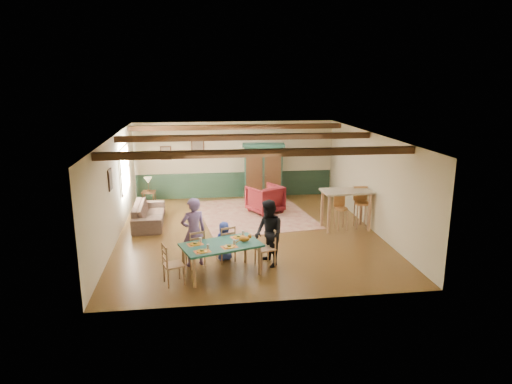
{
  "coord_description": "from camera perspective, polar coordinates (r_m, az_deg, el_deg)",
  "views": [
    {
      "loc": [
        -1.36,
        -11.89,
        4.18
      ],
      "look_at": [
        0.22,
        0.06,
        1.15
      ],
      "focal_mm": 32.0,
      "sensor_mm": 36.0,
      "label": 1
    }
  ],
  "objects": [
    {
      "name": "wall_right",
      "position": [
        13.15,
        14.33,
        1.24
      ],
      "size": [
        0.02,
        8.0,
        2.7
      ],
      "primitive_type": "cube",
      "color": "beige",
      "rests_on": "floor"
    },
    {
      "name": "wall_left",
      "position": [
        12.41,
        -17.28,
        0.28
      ],
      "size": [
        0.02,
        8.0,
        2.7
      ],
      "primitive_type": "cube",
      "color": "beige",
      "rests_on": "floor"
    },
    {
      "name": "ceiling_beam_front",
      "position": [
        9.81,
        0.51,
        4.9
      ],
      "size": [
        6.95,
        0.16,
        0.16
      ],
      "primitive_type": "cube",
      "color": "black",
      "rests_on": "ceiling"
    },
    {
      "name": "cat",
      "position": [
        9.98,
        -1.46,
        -5.82
      ],
      "size": [
        0.36,
        0.23,
        0.17
      ],
      "primitive_type": null,
      "rotation": [
        0.0,
        0.0,
        0.32
      ],
      "color": "#C67422",
      "rests_on": "dining_table"
    },
    {
      "name": "picture_back_a",
      "position": [
        16.04,
        -7.29,
        5.47
      ],
      "size": [
        0.45,
        0.04,
        0.55
      ],
      "primitive_type": null,
      "color": "gray",
      "rests_on": "wall_back"
    },
    {
      "name": "dining_chair_far_left",
      "position": [
        10.47,
        -7.61,
        -6.95
      ],
      "size": [
        0.5,
        0.51,
        0.88
      ],
      "primitive_type": null,
      "rotation": [
        0.0,
        0.0,
        3.46
      ],
      "color": "#9C704E",
      "rests_on": "floor"
    },
    {
      "name": "table_lamp",
      "position": [
        15.44,
        -13.32,
        0.94
      ],
      "size": [
        0.28,
        0.28,
        0.48
      ],
      "primitive_type": null,
      "rotation": [
        0.0,
        0.0,
        0.06
      ],
      "color": "tan",
      "rests_on": "end_table"
    },
    {
      "name": "wall_back",
      "position": [
        16.2,
        -2.63,
        4.04
      ],
      "size": [
        7.0,
        0.02,
        2.7
      ],
      "primitive_type": "cube",
      "color": "beige",
      "rests_on": "floor"
    },
    {
      "name": "place_setting_near_left",
      "position": [
        9.52,
        -6.73,
        -7.11
      ],
      "size": [
        0.44,
        0.38,
        0.11
      ],
      "primitive_type": null,
      "rotation": [
        0.0,
        0.0,
        0.32
      ],
      "color": "orange",
      "rests_on": "dining_table"
    },
    {
      "name": "floor",
      "position": [
        12.68,
        -0.98,
        -5.14
      ],
      "size": [
        8.0,
        8.0,
        0.0
      ],
      "primitive_type": "plane",
      "color": "#503416",
      "rests_on": "ground"
    },
    {
      "name": "ceiling_beam_back",
      "position": [
        15.03,
        -2.35,
        8.11
      ],
      "size": [
        6.95,
        0.16,
        0.16
      ],
      "primitive_type": "cube",
      "color": "black",
      "rests_on": "ceiling"
    },
    {
      "name": "wainscot_back",
      "position": [
        16.36,
        -2.59,
        0.92
      ],
      "size": [
        6.95,
        0.03,
        0.9
      ],
      "primitive_type": "cube",
      "color": "#1C3323",
      "rests_on": "floor"
    },
    {
      "name": "area_rug",
      "position": [
        14.37,
        -0.26,
        -2.77
      ],
      "size": [
        3.73,
        4.25,
        0.01
      ],
      "primitive_type": "cube",
      "rotation": [
        0.0,
        0.0,
        0.13
      ],
      "color": "#C7B390",
      "rests_on": "floor"
    },
    {
      "name": "bar_stool_right",
      "position": [
        13.27,
        13.04,
        -1.96
      ],
      "size": [
        0.45,
        0.49,
        1.18
      ],
      "primitive_type": null,
      "rotation": [
        0.0,
        0.0,
        -0.08
      ],
      "color": "tan",
      "rests_on": "floor"
    },
    {
      "name": "picture_left_wall",
      "position": [
        11.74,
        -17.75,
        1.49
      ],
      "size": [
        0.04,
        0.42,
        0.52
      ],
      "primitive_type": null,
      "color": "gray",
      "rests_on": "wall_left"
    },
    {
      "name": "person_man",
      "position": [
        10.41,
        -7.8,
        -4.98
      ],
      "size": [
        0.67,
        0.55,
        1.6
      ],
      "primitive_type": "imported",
      "rotation": [
        0.0,
        0.0,
        3.46
      ],
      "color": "#765A9A",
      "rests_on": "floor"
    },
    {
      "name": "place_setting_far_left",
      "position": [
        9.93,
        -7.62,
        -6.23
      ],
      "size": [
        0.44,
        0.38,
        0.11
      ],
      "primitive_type": null,
      "rotation": [
        0.0,
        0.0,
        0.32
      ],
      "color": "orange",
      "rests_on": "dining_table"
    },
    {
      "name": "dining_chair_end_right",
      "position": [
        10.41,
        1.14,
        -6.96
      ],
      "size": [
        0.51,
        0.5,
        0.88
      ],
      "primitive_type": null,
      "rotation": [
        0.0,
        0.0,
        -1.25
      ],
      "color": "#9C704E",
      "rests_on": "floor"
    },
    {
      "name": "end_table",
      "position": [
        15.56,
        -13.21,
        -0.85
      ],
      "size": [
        0.46,
        0.46,
        0.52
      ],
      "primitive_type": null,
      "rotation": [
        0.0,
        0.0,
        -0.09
      ],
      "color": "black",
      "rests_on": "floor"
    },
    {
      "name": "counter_table",
      "position": [
        13.09,
        11.13,
        -2.18
      ],
      "size": [
        1.38,
        0.84,
        1.13
      ],
      "primitive_type": null,
      "rotation": [
        0.0,
        0.0,
        0.04
      ],
      "color": "beige",
      "rests_on": "floor"
    },
    {
      "name": "place_setting_far_right",
      "position": [
        10.27,
        -2.21,
        -5.41
      ],
      "size": [
        0.44,
        0.38,
        0.11
      ],
      "primitive_type": null,
      "rotation": [
        0.0,
        0.0,
        0.32
      ],
      "color": "orange",
      "rests_on": "dining_table"
    },
    {
      "name": "armchair",
      "position": [
        14.46,
        1.15,
        -0.88
      ],
      "size": [
        1.29,
        1.3,
        0.88
      ],
      "primitive_type": "imported",
      "rotation": [
        0.0,
        0.0,
        -2.64
      ],
      "color": "#450D14",
      "rests_on": "floor"
    },
    {
      "name": "ceiling_beam_mid",
      "position": [
        12.46,
        -1.24,
        6.88
      ],
      "size": [
        6.95,
        0.16,
        0.16
      ],
      "primitive_type": "cube",
      "color": "black",
      "rests_on": "ceiling"
    },
    {
      "name": "dining_table",
      "position": [
        10.03,
        -4.34,
        -8.39
      ],
      "size": [
        1.87,
        1.4,
        0.69
      ],
      "primitive_type": null,
      "rotation": [
        0.0,
        0.0,
        0.32
      ],
      "color": "#1A5444",
      "rests_on": "floor"
    },
    {
      "name": "ceiling",
      "position": [
        12.06,
        -1.03,
        7.06
      ],
      "size": [
        7.0,
        8.0,
        0.02
      ],
      "primitive_type": "cube",
      "color": "white",
      "rests_on": "wall_back"
    },
    {
      "name": "bar_stool_left",
      "position": [
        13.02,
        10.6,
        -2.56
      ],
      "size": [
        0.39,
        0.42,
        0.99
      ],
      "primitive_type": null,
      "rotation": [
        0.0,
        0.0,
        0.11
      ],
      "color": "tan",
      "rests_on": "floor"
    },
    {
      "name": "sofa",
      "position": [
        13.7,
        -13.23,
        -2.67
      ],
      "size": [
        0.87,
        2.15,
        0.62
      ],
      "primitive_type": "imported",
      "rotation": [
        0.0,
        0.0,
        1.59
      ],
      "color": "#43332A",
      "rests_on": "floor"
    },
    {
      "name": "picture_back_b",
      "position": [
        16.09,
        -11.21,
        4.8
      ],
      "size": [
        0.38,
        0.04,
        0.48
      ],
      "primitive_type": null,
      "color": "gray",
      "rests_on": "wall_back"
    },
    {
      "name": "dining_chair_end_left",
      "position": [
        9.69,
        -10.27,
        -8.83
      ],
      "size": [
        0.51,
        0.5,
        0.88
      ],
      "primitive_type": null,
      "rotation": [
        0.0,
        0.0,
        1.89
      ],
      "color": "#9C704E",
      "rests_on": "floor"
    },
    {
      "name": "dining_chair_far_right",
      "position": [
        10.7,
        -3.82,
        -6.37
      ],
      "size": [
        0.5,
        0.51,
        0.88
      ],
      "primitive_type": null,
      "rotation": [
        0.0,
        0.0,
        3.46
      ],
      "color": "#9C704E",
      "rests_on": "floor"
    },
    {
      "name": "place_setting_near_center",
      "position": [
        9.72,
        -3.37,
        -6.59
      ],
      "size": [
        0.44,
        0.38,
        0.11
      ],
      "primitive_type": null,
      "rotation": [
        0.0,
        0.0,
        0.32
      ],
      "color": "orange",
      "rests_on": "dining_table"
    },
    {
      "name": "person_child",
      "position": [
        10.76,
        -3.98,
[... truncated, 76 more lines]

